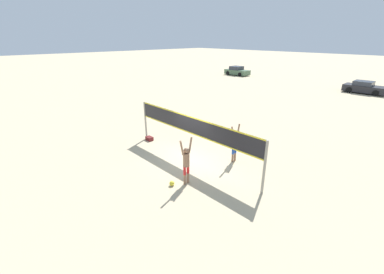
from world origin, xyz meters
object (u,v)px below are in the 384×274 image
(gear_bag, at_px, (149,138))
(parked_car_far, at_px, (364,88))
(player_spiker, at_px, (186,161))
(volleyball, at_px, (172,183))
(parked_car_mid, at_px, (237,71))
(player_blocker, at_px, (235,143))
(volleyball_net, at_px, (192,129))

(gear_bag, height_order, parked_car_far, parked_car_far)
(player_spiker, relative_size, volleyball, 9.58)
(volleyball, relative_size, parked_car_mid, 0.05)
(player_spiker, distance_m, parked_car_far, 27.85)
(parked_car_mid, bearing_deg, player_blocker, -52.65)
(volleyball, xyz_separation_m, parked_car_far, (-0.18, 28.42, 0.50))
(parked_car_far, bearing_deg, player_spiker, -90.00)
(parked_car_far, bearing_deg, player_blocker, -89.69)
(player_spiker, xyz_separation_m, gear_bag, (-5.35, 1.72, -1.00))
(volleyball, relative_size, parked_car_far, 0.05)
(volleyball_net, xyz_separation_m, volleyball, (1.20, -2.33, -1.63))
(volleyball_net, xyz_separation_m, parked_car_mid, (-17.98, 27.32, -1.10))
(player_spiker, height_order, parked_car_mid, player_spiker)
(volleyball_net, height_order, player_blocker, volleyball_net)
(volleyball_net, bearing_deg, parked_car_far, 87.77)
(player_blocker, bearing_deg, volleyball_net, -46.52)
(volleyball_net, relative_size, gear_bag, 18.78)
(volleyball_net, distance_m, gear_bag, 4.19)
(volleyball_net, xyz_separation_m, player_blocker, (1.57, 1.49, -0.71))
(player_blocker, height_order, parked_car_mid, player_blocker)
(parked_car_far, bearing_deg, volleyball_net, -93.22)
(volleyball_net, height_order, parked_car_mid, volleyball_net)
(volleyball, bearing_deg, parked_car_far, 90.37)
(parked_car_mid, relative_size, parked_car_far, 0.96)
(player_blocker, bearing_deg, gear_bag, -74.31)
(player_spiker, relative_size, gear_bag, 4.67)
(volleyball, distance_m, gear_bag, 5.55)
(player_spiker, height_order, parked_car_far, player_spiker)
(volleyball_net, distance_m, parked_car_mid, 32.72)
(volleyball, height_order, parked_car_far, parked_car_far)
(gear_bag, bearing_deg, player_blocker, 15.69)
(volleyball_net, relative_size, volleyball, 38.50)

